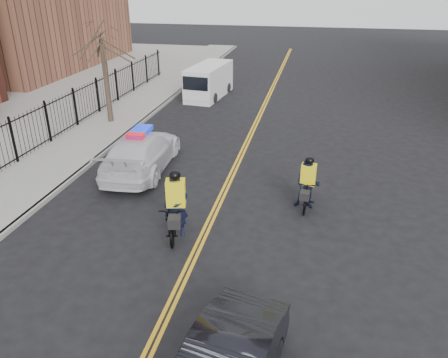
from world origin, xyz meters
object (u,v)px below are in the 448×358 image
cargo_van (208,82)px  cyclist_far (307,188)px  police_cruiser (141,152)px  cyclist_near (177,213)px

cargo_van → cyclist_far: bearing=-57.6°
police_cruiser → cargo_van: (-0.15, 11.91, 0.21)m
cyclist_near → cyclist_far: cyclist_near is taller
cargo_van → cyclist_near: cyclist_near is taller
cargo_van → cyclist_near: bearing=-73.5°
police_cruiser → cyclist_far: bearing=161.0°
cargo_van → cyclist_near: 16.59m
cyclist_near → cyclist_far: bearing=21.1°
cyclist_near → cyclist_far: 4.58m
cyclist_near → police_cruiser: bearing=110.1°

